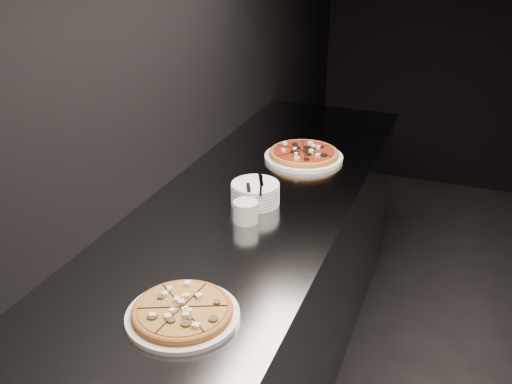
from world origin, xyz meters
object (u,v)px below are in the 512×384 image
(counter, at_px, (257,290))
(cutlery, at_px, (256,185))
(ramekin, at_px, (246,211))
(pizza_mushroom, at_px, (183,312))
(pizza_tomato, at_px, (304,154))
(plate_stack, at_px, (255,193))

(counter, height_order, cutlery, cutlery)
(cutlery, xyz_separation_m, ramekin, (0.01, -0.13, -0.04))
(pizza_mushroom, bearing_deg, cutlery, 94.99)
(pizza_tomato, xyz_separation_m, plate_stack, (-0.04, -0.49, 0.02))
(pizza_mushroom, xyz_separation_m, ramekin, (-0.05, 0.56, 0.02))
(pizza_tomato, bearing_deg, cutlery, -94.03)
(pizza_tomato, relative_size, cutlery, 1.90)
(plate_stack, bearing_deg, cutlery, -62.38)
(pizza_mushroom, relative_size, pizza_tomato, 1.00)
(plate_stack, distance_m, cutlery, 0.05)
(pizza_tomato, height_order, plate_stack, plate_stack)
(ramekin, bearing_deg, plate_stack, 98.34)
(pizza_tomato, xyz_separation_m, cutlery, (-0.04, -0.50, 0.06))
(plate_stack, relative_size, cutlery, 0.94)
(pizza_tomato, bearing_deg, pizza_mushroom, -88.78)
(counter, bearing_deg, pizza_tomato, 80.43)
(plate_stack, xyz_separation_m, cutlery, (0.01, -0.01, 0.04))
(pizza_mushroom, relative_size, plate_stack, 2.00)
(counter, distance_m, pizza_tomato, 0.63)
(pizza_tomato, relative_size, plate_stack, 2.01)
(pizza_tomato, relative_size, ramekin, 4.11)
(cutlery, bearing_deg, ramekin, -108.94)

